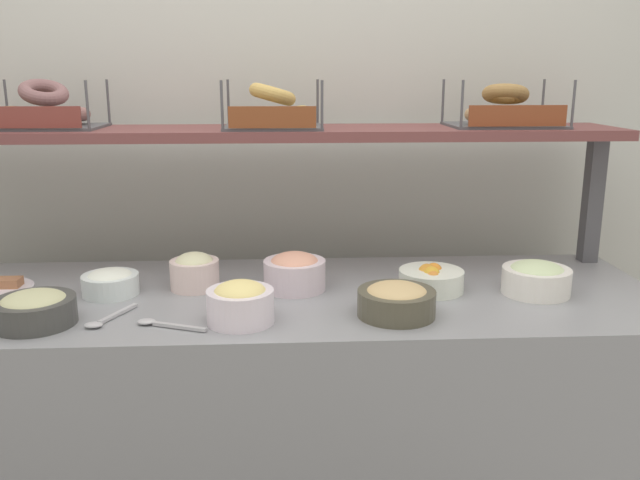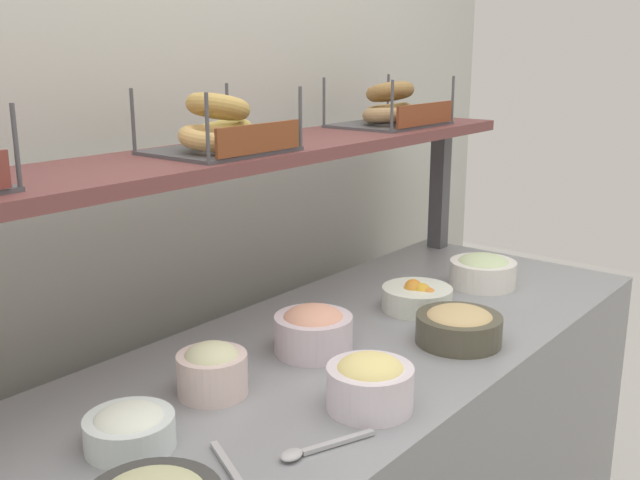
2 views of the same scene
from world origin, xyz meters
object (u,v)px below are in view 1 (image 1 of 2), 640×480
bowl_egg_salad (240,302)px  bowl_cream_cheese (110,282)px  bagel_basket_sesame (272,112)px  bowl_tuna_salad (34,308)px  bowl_potato_salad (195,271)px  bowl_fruit_salad (431,280)px  bowl_lox_spread (295,271)px  serving_spoon_near_plate (105,320)px  serving_spoon_by_edge (161,324)px  bagel_basket_everything (504,112)px  bowl_scallion_spread (536,278)px  bowl_hummus (396,300)px  bagel_basket_poppy (45,112)px

bowl_egg_salad → bowl_cream_cheese: bowl_egg_salad is taller
bagel_basket_sesame → bowl_tuna_salad: bearing=-141.9°
bowl_cream_cheese → bowl_potato_salad: bowl_potato_salad is taller
bowl_potato_salad → bowl_fruit_salad: (0.66, -0.06, -0.02)m
bowl_lox_spread → bowl_fruit_salad: bearing=-5.4°
serving_spoon_near_plate → bagel_basket_sesame: bagel_basket_sesame is taller
serving_spoon_near_plate → serving_spoon_by_edge: size_ratio=0.94×
bowl_cream_cheese → bowl_fruit_salad: 0.88m
bowl_tuna_salad → bagel_basket_everything: bagel_basket_everything is taller
bowl_scallion_spread → bagel_basket_sesame: 0.89m
bowl_tuna_salad → bagel_basket_everything: 1.43m
bowl_tuna_salad → bagel_basket_everything: (1.27, 0.47, 0.44)m
serving_spoon_by_edge → bagel_basket_everything: bearing=27.5°
bowl_hummus → bowl_lox_spread: bowl_lox_spread is taller
bowl_scallion_spread → bowl_tuna_salad: bearing=-173.0°
bowl_potato_salad → bagel_basket_everything: bearing=13.1°
bowl_hummus → bagel_basket_poppy: (-0.97, 0.47, 0.44)m
bowl_cream_cheese → bagel_basket_everything: bagel_basket_everything is taller
bowl_scallion_spread → bowl_egg_salad: bearing=-167.7°
bowl_potato_salad → bowl_fruit_salad: bowl_potato_salad is taller
bowl_tuna_salad → bowl_potato_salad: bearing=36.2°
bowl_cream_cheese → bowl_lox_spread: size_ratio=0.88×
bowl_hummus → bagel_basket_sesame: size_ratio=0.67×
bowl_hummus → bowl_fruit_salad: bearing=55.4°
bowl_lox_spread → serving_spoon_near_plate: (-0.47, -0.23, -0.05)m
bowl_cream_cheese → bowl_hummus: bearing=-15.5°
bowl_hummus → bowl_potato_salad: bearing=155.0°
bowl_hummus → bagel_basket_everything: 0.75m
bowl_cream_cheese → bagel_basket_poppy: size_ratio=0.48×
bowl_lox_spread → bagel_basket_everything: size_ratio=0.52×
bowl_egg_salad → bowl_fruit_salad: 0.56m
bowl_lox_spread → bagel_basket_everything: 0.81m
bowl_lox_spread → bagel_basket_poppy: size_ratio=0.54×
bowl_fruit_salad → bowl_potato_salad: bearing=174.9°
bowl_hummus → bowl_cream_cheese: bearing=164.5°
serving_spoon_near_plate → bowl_egg_salad: bearing=-3.0°
bowl_hummus → serving_spoon_near_plate: bearing=-179.4°
bowl_lox_spread → bagel_basket_everything: (0.64, 0.24, 0.42)m
bowl_lox_spread → bagel_basket_sesame: (-0.06, 0.22, 0.43)m
bowl_scallion_spread → bowl_potato_salad: (-0.94, 0.10, 0.01)m
bowl_hummus → bowl_potato_salad: bowl_potato_salad is taller
bowl_egg_salad → serving_spoon_by_edge: (-0.19, -0.02, -0.04)m
bagel_basket_poppy → bowl_scallion_spread: bearing=-13.1°
bowl_potato_salad → bagel_basket_everything: (0.92, 0.22, 0.42)m
serving_spoon_near_plate → bagel_basket_everything: bagel_basket_everything is taller
bowl_tuna_salad → serving_spoon_near_plate: bearing=0.8°
bowl_scallion_spread → bagel_basket_everything: 0.53m
bowl_scallion_spread → bowl_fruit_salad: 0.28m
bowl_hummus → bagel_basket_poppy: bagel_basket_poppy is taller
bowl_potato_salad → bowl_egg_salad: bearing=-62.1°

